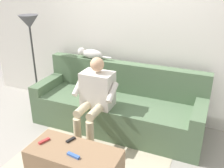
% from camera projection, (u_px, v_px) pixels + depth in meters
% --- Properties ---
extents(ground_plane, '(8.00, 8.00, 0.00)m').
position_uv_depth(ground_plane, '(96.00, 154.00, 3.26)').
color(ground_plane, gray).
extents(back_wall, '(5.42, 0.06, 2.54)m').
position_uv_depth(back_wall, '(131.00, 35.00, 3.80)').
color(back_wall, silver).
rests_on(back_wall, ground).
extents(couch, '(2.45, 0.80, 0.91)m').
position_uv_depth(couch, '(118.00, 107.00, 3.75)').
color(couch, '#516B4C').
rests_on(couch, ground).
extents(coffee_table, '(0.99, 0.46, 0.41)m').
position_uv_depth(coffee_table, '(75.00, 166.00, 2.76)').
color(coffee_table, '#8C6B4C').
rests_on(coffee_table, ground).
extents(person_solo_seated, '(0.57, 0.61, 1.14)m').
position_uv_depth(person_solo_seated, '(95.00, 95.00, 3.36)').
color(person_solo_seated, beige).
rests_on(person_solo_seated, ground).
extents(cat_on_backrest, '(0.56, 0.14, 0.15)m').
position_uv_depth(cat_on_backrest, '(90.00, 53.00, 3.92)').
color(cat_on_backrest, silver).
rests_on(cat_on_backrest, couch).
extents(remote_blue, '(0.15, 0.06, 0.03)m').
position_uv_depth(remote_blue, '(73.00, 155.00, 2.59)').
color(remote_blue, '#3860B7').
rests_on(remote_blue, coffee_table).
extents(remote_red, '(0.08, 0.14, 0.02)m').
position_uv_depth(remote_red, '(44.00, 141.00, 2.81)').
color(remote_red, '#B73333').
rests_on(remote_red, coffee_table).
extents(remote_black, '(0.07, 0.12, 0.02)m').
position_uv_depth(remote_black, '(71.00, 140.00, 2.84)').
color(remote_black, black).
rests_on(remote_black, coffee_table).
extents(floor_lamp, '(0.30, 0.30, 1.54)m').
position_uv_depth(floor_lamp, '(30.00, 30.00, 3.96)').
color(floor_lamp, '#2D2D2D').
rests_on(floor_lamp, ground).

